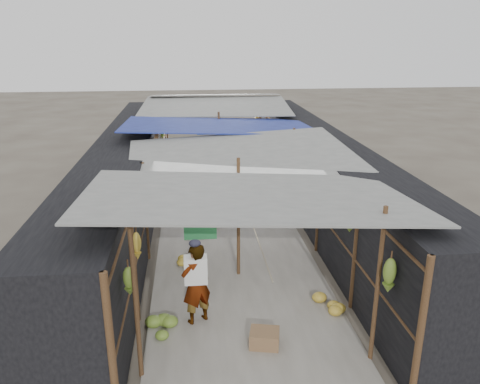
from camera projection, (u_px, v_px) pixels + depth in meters
name	position (u px, v px, depth m)	size (l,w,h in m)	color
ground	(259.00, 367.00, 7.29)	(80.00, 80.00, 0.00)	#6B6356
aisle_slab	(226.00, 216.00, 13.42)	(3.60, 16.00, 0.02)	#9E998E
stall_left	(127.00, 181.00, 12.78)	(1.40, 15.00, 2.30)	black
stall_right	(319.00, 175.00, 13.33)	(1.40, 15.00, 2.30)	black
crate_near	(264.00, 339.00, 7.73)	(0.48, 0.39, 0.29)	#856243
crate_mid	(240.00, 209.00, 13.55)	(0.48, 0.38, 0.29)	#856243
crate_back	(187.00, 161.00, 18.73)	(0.49, 0.40, 0.31)	#856243
black_basin	(239.00, 167.00, 18.08)	(0.58, 0.58, 0.17)	black
vendor_elderly	(196.00, 284.00, 8.20)	(0.56, 0.37, 1.54)	white
shopper_blue	(228.00, 196.00, 12.82)	(0.73, 0.57, 1.50)	navy
vendor_seated	(258.00, 169.00, 16.64)	(0.51, 0.29, 0.79)	#49463F
market_canopy	(225.00, 131.00, 12.96)	(5.62, 15.20, 2.77)	brown
hanging_bananas	(234.00, 158.00, 13.09)	(3.95, 13.98, 0.81)	olive
floor_bananas	(197.00, 223.00, 12.50)	(3.83, 10.28, 0.36)	gold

